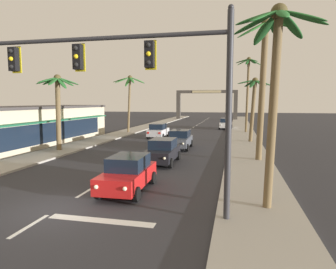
{
  "coord_description": "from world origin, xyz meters",
  "views": [
    {
      "loc": [
        6.83,
        -10.13,
        4.25
      ],
      "look_at": [
        2.72,
        8.0,
        2.2
      ],
      "focal_mm": 31.96,
      "sensor_mm": 36.0,
      "label": 1
    }
  ],
  "objects_px": {
    "traffic_signal_mast": "(125,72)",
    "town_gateway_arch": "(206,101)",
    "sedan_parked_nearest_kerb": "(226,123)",
    "sedan_fifth_in_queue": "(180,139)",
    "palm_left_second": "(58,97)",
    "sedan_third_in_queue": "(163,151)",
    "sedan_lead_at_stop_bar": "(128,173)",
    "palm_right_third": "(254,98)",
    "palm_right_second": "(264,71)",
    "sedan_oncoming_far": "(158,131)",
    "palm_left_third": "(130,88)",
    "palm_right_farthest": "(248,79)",
    "storefront_strip_left": "(31,125)",
    "palm_right_nearest": "(276,60)"
  },
  "relations": [
    {
      "from": "palm_right_nearest",
      "to": "palm_right_second",
      "type": "distance_m",
      "value": 10.06
    },
    {
      "from": "traffic_signal_mast",
      "to": "sedan_third_in_queue",
      "type": "distance_m",
      "value": 10.53
    },
    {
      "from": "palm_left_third",
      "to": "palm_right_farthest",
      "type": "bearing_deg",
      "value": 13.58
    },
    {
      "from": "traffic_signal_mast",
      "to": "palm_left_second",
      "type": "relative_size",
      "value": 1.73
    },
    {
      "from": "sedan_oncoming_far",
      "to": "sedan_parked_nearest_kerb",
      "type": "relative_size",
      "value": 1.0
    },
    {
      "from": "town_gateway_arch",
      "to": "palm_left_third",
      "type": "bearing_deg",
      "value": -102.17
    },
    {
      "from": "palm_left_third",
      "to": "palm_right_second",
      "type": "xyz_separation_m",
      "value": [
        15.75,
        -16.29,
        0.31
      ]
    },
    {
      "from": "sedan_oncoming_far",
      "to": "traffic_signal_mast",
      "type": "bearing_deg",
      "value": -78.18
    },
    {
      "from": "palm_left_second",
      "to": "traffic_signal_mast",
      "type": "bearing_deg",
      "value": -48.88
    },
    {
      "from": "town_gateway_arch",
      "to": "palm_right_nearest",
      "type": "bearing_deg",
      "value": -82.11
    },
    {
      "from": "sedan_fifth_in_queue",
      "to": "storefront_strip_left",
      "type": "height_order",
      "value": "storefront_strip_left"
    },
    {
      "from": "sedan_third_in_queue",
      "to": "sedan_parked_nearest_kerb",
      "type": "height_order",
      "value": "same"
    },
    {
      "from": "traffic_signal_mast",
      "to": "sedan_parked_nearest_kerb",
      "type": "bearing_deg",
      "value": 86.18
    },
    {
      "from": "sedan_lead_at_stop_bar",
      "to": "sedan_third_in_queue",
      "type": "relative_size",
      "value": 1.0
    },
    {
      "from": "sedan_parked_nearest_kerb",
      "to": "palm_right_third",
      "type": "height_order",
      "value": "palm_right_third"
    },
    {
      "from": "sedan_fifth_in_queue",
      "to": "palm_right_nearest",
      "type": "xyz_separation_m",
      "value": [
        6.28,
        -14.63,
        4.93
      ]
    },
    {
      "from": "palm_left_second",
      "to": "palm_right_nearest",
      "type": "height_order",
      "value": "palm_right_nearest"
    },
    {
      "from": "town_gateway_arch",
      "to": "palm_right_third",
      "type": "bearing_deg",
      "value": -77.65
    },
    {
      "from": "palm_right_farthest",
      "to": "sedan_third_in_queue",
      "type": "bearing_deg",
      "value": -106.14
    },
    {
      "from": "palm_left_third",
      "to": "palm_right_farthest",
      "type": "distance_m",
      "value": 15.94
    },
    {
      "from": "palm_right_nearest",
      "to": "storefront_strip_left",
      "type": "distance_m",
      "value": 25.64
    },
    {
      "from": "palm_left_third",
      "to": "storefront_strip_left",
      "type": "distance_m",
      "value": 14.31
    },
    {
      "from": "sedan_lead_at_stop_bar",
      "to": "palm_right_third",
      "type": "distance_m",
      "value": 20.24
    },
    {
      "from": "sedan_lead_at_stop_bar",
      "to": "town_gateway_arch",
      "type": "bearing_deg",
      "value": 91.84
    },
    {
      "from": "sedan_lead_at_stop_bar",
      "to": "sedan_oncoming_far",
      "type": "height_order",
      "value": "same"
    },
    {
      "from": "sedan_oncoming_far",
      "to": "palm_right_farthest",
      "type": "relative_size",
      "value": 0.44
    },
    {
      "from": "sedan_parked_nearest_kerb",
      "to": "palm_right_second",
      "type": "xyz_separation_m",
      "value": [
        3.28,
        -25.44,
        5.48
      ]
    },
    {
      "from": "traffic_signal_mast",
      "to": "sedan_fifth_in_queue",
      "type": "bearing_deg",
      "value": 93.34
    },
    {
      "from": "palm_right_nearest",
      "to": "palm_right_second",
      "type": "xyz_separation_m",
      "value": [
        0.41,
        10.04,
        0.55
      ]
    },
    {
      "from": "sedan_parked_nearest_kerb",
      "to": "town_gateway_arch",
      "type": "distance_m",
      "value": 24.71
    },
    {
      "from": "traffic_signal_mast",
      "to": "palm_left_second",
      "type": "xyz_separation_m",
      "value": [
        -10.71,
        12.27,
        -0.7
      ]
    },
    {
      "from": "traffic_signal_mast",
      "to": "palm_right_third",
      "type": "bearing_deg",
      "value": 75.12
    },
    {
      "from": "traffic_signal_mast",
      "to": "town_gateway_arch",
      "type": "xyz_separation_m",
      "value": [
        -2.88,
        60.85,
        -0.85
      ]
    },
    {
      "from": "sedan_parked_nearest_kerb",
      "to": "town_gateway_arch",
      "type": "height_order",
      "value": "town_gateway_arch"
    },
    {
      "from": "sedan_parked_nearest_kerb",
      "to": "town_gateway_arch",
      "type": "bearing_deg",
      "value": 102.64
    },
    {
      "from": "traffic_signal_mast",
      "to": "palm_left_second",
      "type": "distance_m",
      "value": 16.3
    },
    {
      "from": "sedan_fifth_in_queue",
      "to": "palm_left_second",
      "type": "distance_m",
      "value": 11.16
    },
    {
      "from": "palm_right_farthest",
      "to": "sedan_lead_at_stop_bar",
      "type": "bearing_deg",
      "value": -102.68
    },
    {
      "from": "sedan_parked_nearest_kerb",
      "to": "palm_left_third",
      "type": "xyz_separation_m",
      "value": [
        -12.46,
        -9.14,
        5.17
      ]
    },
    {
      "from": "sedan_third_in_queue",
      "to": "sedan_fifth_in_queue",
      "type": "xyz_separation_m",
      "value": [
        -0.0,
        6.66,
        0.0
      ]
    },
    {
      "from": "sedan_third_in_queue",
      "to": "sedan_oncoming_far",
      "type": "distance_m",
      "value": 14.65
    },
    {
      "from": "sedan_third_in_queue",
      "to": "palm_left_second",
      "type": "bearing_deg",
      "value": 164.16
    },
    {
      "from": "sedan_third_in_queue",
      "to": "town_gateway_arch",
      "type": "bearing_deg",
      "value": 92.16
    },
    {
      "from": "palm_right_nearest",
      "to": "town_gateway_arch",
      "type": "distance_m",
      "value": 59.91
    },
    {
      "from": "sedan_parked_nearest_kerb",
      "to": "palm_right_farthest",
      "type": "relative_size",
      "value": 0.44
    },
    {
      "from": "sedan_lead_at_stop_bar",
      "to": "sedan_parked_nearest_kerb",
      "type": "relative_size",
      "value": 1.0
    },
    {
      "from": "sedan_oncoming_far",
      "to": "palm_right_second",
      "type": "relative_size",
      "value": 0.45
    },
    {
      "from": "sedan_fifth_in_queue",
      "to": "sedan_parked_nearest_kerb",
      "type": "height_order",
      "value": "same"
    },
    {
      "from": "sedan_lead_at_stop_bar",
      "to": "sedan_parked_nearest_kerb",
      "type": "xyz_separation_m",
      "value": [
        3.48,
        34.16,
        0.0
      ]
    },
    {
      "from": "palm_right_second",
      "to": "palm_right_third",
      "type": "xyz_separation_m",
      "value": [
        -0.03,
        9.98,
        -1.69
      ]
    }
  ]
}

